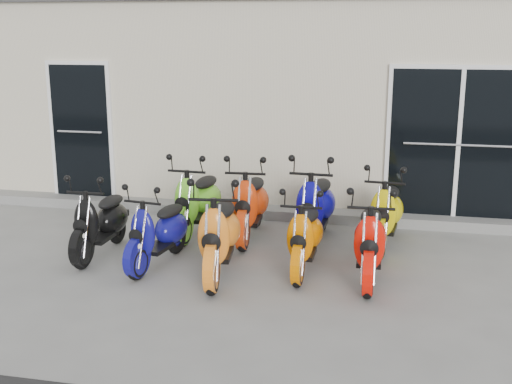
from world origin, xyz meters
TOP-DOWN VIEW (x-y plane):
  - ground at (0.00, 0.00)m, footprint 80.00×80.00m
  - building at (0.00, 5.20)m, footprint 14.00×6.00m
  - roof_cap at (0.00, 5.20)m, footprint 14.20×6.20m
  - front_step at (0.00, 2.02)m, footprint 14.00×0.40m
  - door_left at (-3.20, 2.17)m, footprint 1.07×0.08m
  - door_right at (2.60, 2.17)m, footprint 2.02×0.08m
  - scooter_front_black at (-1.85, -0.09)m, footprint 0.56×1.50m
  - scooter_front_blue at (-1.01, -0.29)m, footprint 0.74×1.52m
  - scooter_front_orange_a at (-0.21, -0.45)m, footprint 0.81×1.75m
  - scooter_front_orange_b at (0.74, -0.12)m, footprint 0.55×1.47m
  - scooter_front_red at (1.49, -0.22)m, footprint 0.61×1.59m
  - scooter_back_green at (-0.91, 0.98)m, footprint 0.69×1.67m
  - scooter_back_red at (-0.16, 0.97)m, footprint 0.68×1.68m
  - scooter_back_blue at (0.73, 0.94)m, footprint 0.72×1.75m
  - scooter_back_yellow at (1.65, 1.01)m, footprint 0.73×1.62m

SIDE VIEW (x-z plane):
  - ground at x=0.00m, z-range 0.00..0.00m
  - front_step at x=0.00m, z-range 0.00..0.15m
  - scooter_front_blue at x=-1.01m, z-range 0.00..1.08m
  - scooter_front_orange_b at x=0.74m, z-range 0.00..1.08m
  - scooter_front_black at x=-1.85m, z-range 0.00..1.11m
  - scooter_back_yellow at x=1.65m, z-range 0.00..1.16m
  - scooter_front_red at x=1.49m, z-range 0.00..1.17m
  - scooter_back_green at x=-0.91m, z-range 0.00..1.21m
  - scooter_back_red at x=-0.16m, z-range 0.00..1.22m
  - scooter_front_orange_a at x=-0.21m, z-range 0.00..1.25m
  - scooter_back_blue at x=0.73m, z-range 0.00..1.27m
  - door_left at x=-3.20m, z-range 0.15..2.37m
  - door_right at x=2.60m, z-range 0.15..2.37m
  - building at x=0.00m, z-range 0.00..3.20m
  - roof_cap at x=0.00m, z-range 3.20..3.36m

